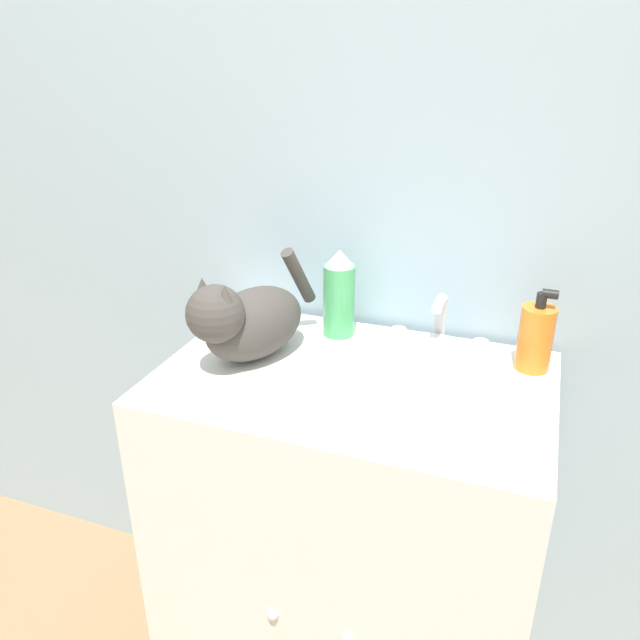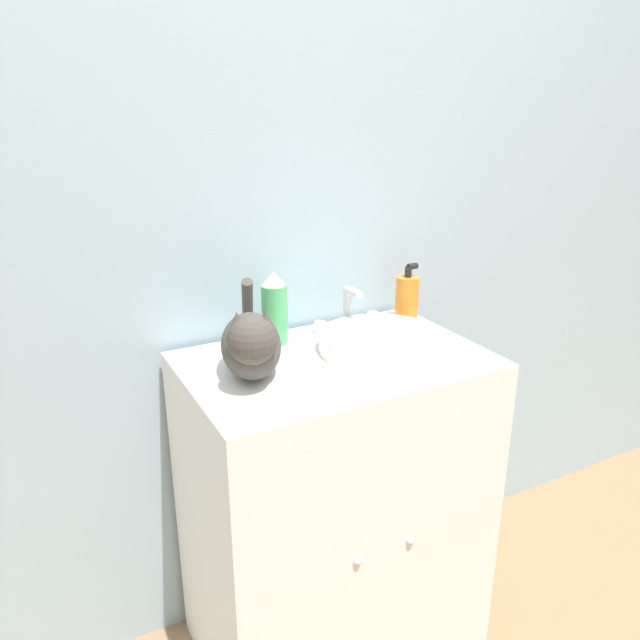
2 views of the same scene
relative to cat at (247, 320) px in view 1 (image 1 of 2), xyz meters
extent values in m
cube|color=#9EB7C6|center=(0.23, 0.29, 0.25)|extent=(6.00, 0.05, 2.50)
cube|color=white|center=(0.23, 0.00, -0.54)|extent=(0.76, 0.49, 0.91)
sphere|color=silver|center=(0.15, -0.25, -0.50)|extent=(0.02, 0.02, 0.02)
sphere|color=silver|center=(0.30, -0.25, -0.50)|extent=(0.02, 0.02, 0.02)
cylinder|color=white|center=(0.36, 0.00, -0.07)|extent=(0.33, 0.33, 0.04)
cylinder|color=silver|center=(0.36, 0.18, -0.03)|extent=(0.02, 0.02, 0.12)
cylinder|color=silver|center=(0.36, 0.14, 0.03)|extent=(0.02, 0.06, 0.02)
cylinder|color=white|center=(0.27, 0.18, -0.07)|extent=(0.03, 0.03, 0.03)
cylinder|color=white|center=(0.45, 0.18, -0.07)|extent=(0.03, 0.03, 0.03)
ellipsoid|color=#47423D|center=(0.01, 0.02, -0.01)|extent=(0.21, 0.27, 0.14)
sphere|color=#47423D|center=(-0.03, -0.08, 0.04)|extent=(0.14, 0.14, 0.11)
cone|color=#47423D|center=(-0.06, -0.07, 0.09)|extent=(0.05, 0.05, 0.04)
cone|color=#47423D|center=(0.00, -0.09, 0.09)|extent=(0.05, 0.05, 0.04)
cylinder|color=#47423D|center=(0.05, 0.15, 0.05)|extent=(0.06, 0.10, 0.14)
cylinder|color=orange|center=(0.55, 0.16, -0.02)|extent=(0.07, 0.07, 0.13)
cylinder|color=black|center=(0.55, 0.16, 0.06)|extent=(0.02, 0.02, 0.03)
cylinder|color=black|center=(0.56, 0.16, 0.08)|extent=(0.03, 0.02, 0.02)
cylinder|color=#4CB266|center=(0.14, 0.18, -0.01)|extent=(0.07, 0.07, 0.16)
cone|color=white|center=(0.14, 0.18, 0.09)|extent=(0.06, 0.06, 0.04)
camera|label=1|loc=(0.53, -1.02, 0.52)|focal=35.00mm
camera|label=2|loc=(-0.48, -1.26, 0.54)|focal=35.00mm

